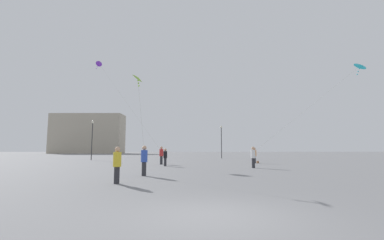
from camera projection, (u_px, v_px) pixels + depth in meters
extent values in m
plane|color=slate|center=(214.00, 217.00, 6.10)|extent=(300.00, 300.00, 0.00)
cylinder|color=#2D2D33|center=(255.00, 160.00, 29.38)|extent=(0.26, 0.26, 0.80)
cylinder|color=orange|center=(255.00, 153.00, 29.46)|extent=(0.38, 0.38, 0.69)
sphere|color=tan|center=(254.00, 149.00, 29.51)|extent=(0.26, 0.26, 0.26)
cylinder|color=#2D2D33|center=(253.00, 163.00, 21.90)|extent=(0.26, 0.26, 0.81)
cylinder|color=white|center=(253.00, 154.00, 21.98)|extent=(0.39, 0.39, 0.70)
sphere|color=tan|center=(253.00, 148.00, 22.03)|extent=(0.26, 0.26, 0.26)
cylinder|color=#2D2D33|center=(144.00, 169.00, 15.45)|extent=(0.26, 0.26, 0.81)
cylinder|color=#3351B7|center=(144.00, 156.00, 15.53)|extent=(0.39, 0.39, 0.70)
sphere|color=tan|center=(144.00, 148.00, 15.58)|extent=(0.26, 0.26, 0.26)
cylinder|color=#2D2D33|center=(117.00, 175.00, 11.94)|extent=(0.25, 0.25, 0.77)
cylinder|color=yellow|center=(117.00, 159.00, 12.02)|extent=(0.37, 0.37, 0.67)
sphere|color=tan|center=(118.00, 149.00, 12.07)|extent=(0.25, 0.25, 0.25)
cylinder|color=#2D2D33|center=(161.00, 160.00, 27.02)|extent=(0.28, 0.28, 0.85)
cylinder|color=red|center=(161.00, 153.00, 27.10)|extent=(0.41, 0.41, 0.74)
sphere|color=tan|center=(161.00, 148.00, 27.16)|extent=(0.28, 0.28, 0.28)
cylinder|color=#2D2D33|center=(165.00, 162.00, 24.29)|extent=(0.24, 0.24, 0.74)
cylinder|color=black|center=(165.00, 155.00, 24.37)|extent=(0.35, 0.35, 0.64)
sphere|color=tan|center=(165.00, 150.00, 24.42)|extent=(0.24, 0.24, 0.24)
cone|color=#1EB2C6|center=(360.00, 66.00, 22.03)|extent=(1.12, 0.94, 0.81)
sphere|color=#1EB2C6|center=(359.00, 69.00, 22.15)|extent=(0.10, 0.10, 0.10)
sphere|color=#1EB2C6|center=(358.00, 72.00, 22.26)|extent=(0.10, 0.10, 0.10)
sphere|color=#1EB2C6|center=(357.00, 74.00, 22.38)|extent=(0.10, 0.10, 0.10)
cylinder|color=silver|center=(307.00, 109.00, 22.01)|extent=(9.04, 0.99, 7.27)
cone|color=#8CD12D|center=(138.00, 78.00, 17.13)|extent=(0.68, 0.78, 0.54)
sphere|color=#8CD12D|center=(138.00, 80.00, 16.98)|extent=(0.10, 0.10, 0.10)
sphere|color=#8CD12D|center=(138.00, 83.00, 16.83)|extent=(0.10, 0.10, 0.10)
sphere|color=#8CD12D|center=(139.00, 86.00, 16.68)|extent=(0.10, 0.10, 0.10)
cylinder|color=silver|center=(141.00, 114.00, 16.34)|extent=(0.72, 1.09, 4.92)
cone|color=purple|center=(99.00, 64.00, 36.67)|extent=(0.94, 0.78, 0.68)
sphere|color=purple|center=(98.00, 65.00, 36.69)|extent=(0.10, 0.10, 0.10)
sphere|color=purple|center=(97.00, 67.00, 36.72)|extent=(0.10, 0.10, 0.10)
sphere|color=purple|center=(96.00, 68.00, 36.75)|extent=(0.10, 0.10, 0.10)
cylinder|color=silver|center=(126.00, 101.00, 31.89)|extent=(9.71, 8.49, 12.21)
cube|color=#B2A893|center=(88.00, 134.00, 96.82)|extent=(25.72, 9.41, 14.40)
cylinder|color=#2D2D30|center=(221.00, 143.00, 44.87)|extent=(0.12, 0.12, 5.25)
sphere|color=#EAE5C6|center=(221.00, 127.00, 45.18)|extent=(0.36, 0.36, 0.36)
cylinder|color=#2D2D30|center=(92.00, 142.00, 37.92)|extent=(0.12, 0.12, 5.34)
sphere|color=#EAE5C6|center=(93.00, 122.00, 38.23)|extent=(0.36, 0.36, 0.36)
cube|color=brown|center=(258.00, 162.00, 29.46)|extent=(0.20, 0.34, 0.24)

